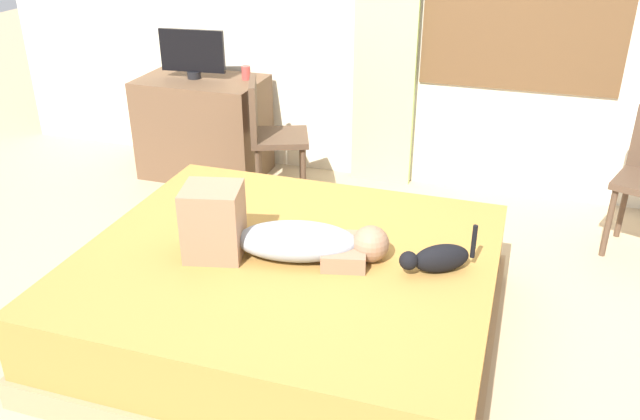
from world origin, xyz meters
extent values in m
plane|color=tan|center=(0.00, 0.00, 0.00)|extent=(16.00, 16.00, 0.00)
cube|color=brown|center=(0.80, 2.20, 1.31)|extent=(1.30, 0.02, 1.09)
cube|color=white|center=(0.80, 2.20, 1.31)|extent=(1.22, 0.02, 1.01)
cube|color=#997A56|center=(-0.09, 0.16, 0.07)|extent=(1.96, 1.74, 0.14)
cube|color=olive|center=(-0.09, 0.16, 0.30)|extent=(1.91, 1.69, 0.32)
ellipsoid|color=#8C939E|center=(-0.03, 0.14, 0.54)|extent=(0.61, 0.38, 0.17)
sphere|color=#8C664C|center=(0.30, 0.22, 0.54)|extent=(0.17, 0.17, 0.17)
cube|color=#8C664C|center=(-0.40, 0.05, 0.63)|extent=(0.31, 0.29, 0.34)
cube|color=#8C664C|center=(0.18, 0.19, 0.50)|extent=(0.26, 0.32, 0.08)
ellipsoid|color=black|center=(0.62, 0.23, 0.52)|extent=(0.28, 0.23, 0.13)
sphere|color=black|center=(0.49, 0.14, 0.53)|extent=(0.08, 0.08, 0.08)
cylinder|color=black|center=(0.75, 0.31, 0.59)|extent=(0.03, 0.03, 0.16)
cube|color=brown|center=(-1.39, 1.87, 0.37)|extent=(0.90, 0.56, 0.74)
cylinder|color=black|center=(-1.44, 1.87, 0.77)|extent=(0.10, 0.10, 0.05)
cube|color=black|center=(-1.44, 1.87, 0.94)|extent=(0.48, 0.07, 0.30)
cylinder|color=#B23D38|center=(-1.07, 1.96, 0.79)|extent=(0.06, 0.06, 0.10)
cylinder|color=#4C3828|center=(-0.59, 1.81, 0.22)|extent=(0.04, 0.04, 0.44)
cylinder|color=#4C3828|center=(-0.48, 1.52, 0.22)|extent=(0.04, 0.04, 0.44)
cylinder|color=#4C3828|center=(-0.88, 1.69, 0.22)|extent=(0.04, 0.04, 0.44)
cylinder|color=#4C3828|center=(-0.77, 1.41, 0.22)|extent=(0.04, 0.04, 0.44)
cube|color=#4C3828|center=(-0.68, 1.61, 0.46)|extent=(0.49, 0.49, 0.04)
cube|color=#4C3828|center=(-0.84, 1.55, 0.67)|extent=(0.18, 0.37, 0.38)
cylinder|color=#4C3828|center=(1.44, 1.46, 0.22)|extent=(0.04, 0.04, 0.44)
cylinder|color=#4C3828|center=(1.55, 1.75, 0.22)|extent=(0.04, 0.04, 0.44)
cube|color=#ADCC75|center=(-0.09, 2.15, 1.26)|extent=(0.44, 0.06, 2.52)
camera|label=1|loc=(0.88, -2.34, 2.02)|focal=37.03mm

